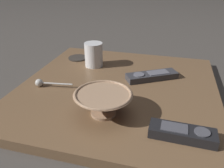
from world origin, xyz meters
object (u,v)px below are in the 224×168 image
(cereal_bowl, at_px, (105,102))
(tv_remote_near, at_px, (152,76))
(drink_coaster, at_px, (78,58))
(tv_remote_far, at_px, (182,133))
(teaspoon, at_px, (42,83))
(coffee_mug, at_px, (94,55))

(cereal_bowl, height_order, tv_remote_near, cereal_bowl)
(tv_remote_near, relative_size, drink_coaster, 2.27)
(tv_remote_near, relative_size, tv_remote_far, 1.20)
(tv_remote_near, bearing_deg, teaspoon, -156.30)
(teaspoon, height_order, tv_remote_far, tv_remote_far)
(tv_remote_near, height_order, drink_coaster, tv_remote_near)
(teaspoon, bearing_deg, tv_remote_far, -17.70)
(tv_remote_near, bearing_deg, drink_coaster, 160.48)
(teaspoon, distance_m, tv_remote_near, 0.39)
(cereal_bowl, distance_m, coffee_mug, 0.35)
(cereal_bowl, xyz_separation_m, teaspoon, (-0.25, 0.10, -0.03))
(coffee_mug, bearing_deg, teaspoon, -117.10)
(coffee_mug, height_order, teaspoon, coffee_mug)
(coffee_mug, xyz_separation_m, drink_coaster, (-0.10, 0.06, -0.05))
(cereal_bowl, relative_size, tv_remote_far, 1.02)
(tv_remote_far, bearing_deg, tv_remote_near, 109.09)
(cereal_bowl, bearing_deg, teaspoon, 158.22)
(coffee_mug, height_order, tv_remote_far, coffee_mug)
(cereal_bowl, bearing_deg, tv_remote_near, 68.32)
(cereal_bowl, bearing_deg, tv_remote_far, -12.45)
(teaspoon, distance_m, drink_coaster, 0.28)
(tv_remote_near, bearing_deg, coffee_mug, 165.72)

